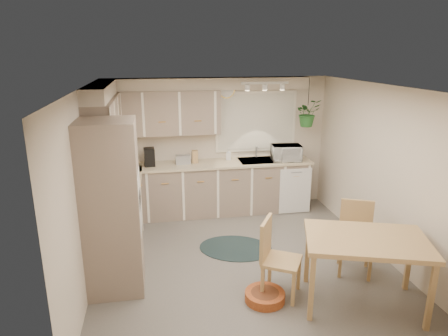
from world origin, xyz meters
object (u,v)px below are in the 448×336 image
at_px(braided_rug, 236,248).
at_px(microwave, 286,151).
at_px(chair_left, 282,259).
at_px(dining_table, 363,271).
at_px(chair_back, 356,239).
at_px(pet_bed, 265,296).

height_order(braided_rug, microwave, microwave).
height_order(chair_left, microwave, microwave).
bearing_deg(chair_left, braided_rug, -136.33).
height_order(dining_table, braided_rug, dining_table).
bearing_deg(chair_left, chair_back, 136.10).
height_order(dining_table, chair_back, chair_back).
bearing_deg(dining_table, pet_bed, 167.25).
bearing_deg(microwave, chair_back, -79.86).
xyz_separation_m(braided_rug, microwave, (1.20, 1.35, 1.11)).
bearing_deg(chair_back, dining_table, 93.15).
relative_size(dining_table, chair_back, 1.40).
height_order(chair_left, chair_back, same).
bearing_deg(chair_back, chair_left, 39.82).
bearing_deg(dining_table, chair_left, 158.44).
height_order(chair_back, braided_rug, chair_back).
xyz_separation_m(dining_table, chair_left, (-0.86, 0.34, 0.06)).
height_order(dining_table, microwave, microwave).
bearing_deg(pet_bed, chair_back, 17.21).
bearing_deg(braided_rug, chair_left, -76.45).
xyz_separation_m(dining_table, braided_rug, (-1.16, 1.58, -0.41)).
relative_size(braided_rug, microwave, 2.13).
bearing_deg(pet_bed, braided_rug, 93.20).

